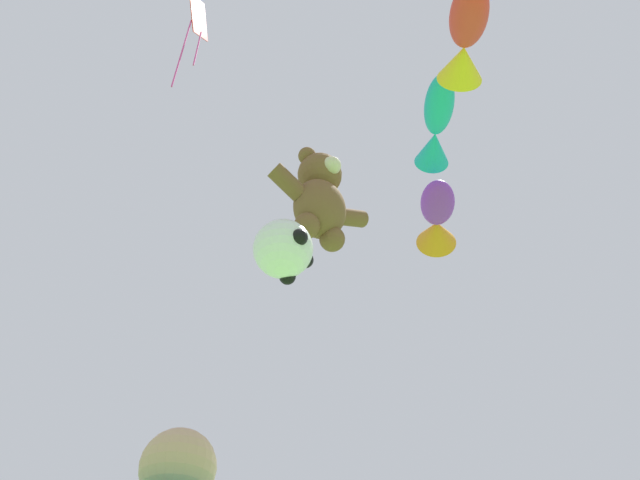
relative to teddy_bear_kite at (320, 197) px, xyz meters
name	(u,v)px	position (x,y,z in m)	size (l,w,h in m)	color
teddy_bear_kite	(320,197)	(0.00, 0.00, 0.00)	(1.90, 0.84, 1.93)	brown
soccer_ball_kite	(284,249)	(-0.78, -0.21, -1.67)	(0.88, 0.88, 0.81)	white
fish_kite_violet	(437,218)	(3.91, 0.80, 2.50)	(1.91, 1.93, 0.91)	purple
fish_kite_teal	(436,127)	(2.63, -0.56, 3.34)	(1.93, 2.14, 0.75)	#19ADB2
fish_kite_crimson	(465,40)	(1.12, -2.56, 2.45)	(1.70, 1.84, 0.80)	red
diamond_kite	(197,24)	(-2.29, 1.05, 4.39)	(0.84, 0.74, 3.07)	red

